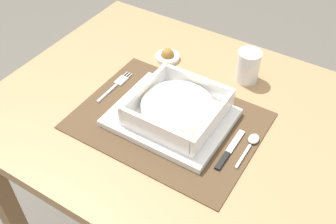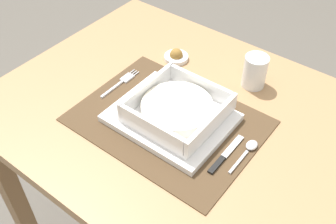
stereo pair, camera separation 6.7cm
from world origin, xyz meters
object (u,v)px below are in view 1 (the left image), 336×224
Objects in this scene: fork at (117,84)px; butter_knife at (228,152)px; porridge_bowl at (178,109)px; drinking_glass at (248,67)px; spoon at (251,143)px; condiment_saucer at (167,56)px; dining_table at (183,143)px.

butter_knife is (0.35, -0.06, 0.00)m from fork.
porridge_bowl reaches higher than fork.
butter_knife is 0.27m from drinking_glass.
spoon is at bearing 53.96° from butter_knife.
fork is 0.18m from condiment_saucer.
fork is 1.04× the size of butter_knife.
dining_table is 14.02× the size of condiment_saucer.
fork is at bearing -143.50° from drinking_glass.
dining_table is at bearing 173.97° from spoon.
butter_knife is (-0.03, -0.05, -0.00)m from spoon.
butter_knife is at bearing -10.92° from porridge_bowl.
condiment_saucer reaches higher than spoon.
porridge_bowl reaches higher than butter_knife.
dining_table is at bearing 3.80° from fork.
condiment_saucer is at bearing 150.15° from spoon.
fork is 0.34m from drinking_glass.
spoon is 0.24m from drinking_glass.
drinking_glass is (0.07, 0.23, 0.00)m from porridge_bowl.
porridge_bowl is 2.26× the size of drinking_glass.
porridge_bowl is at bearing -86.53° from dining_table.
butter_knife is (0.15, -0.03, -0.03)m from porridge_bowl.
drinking_glass is at bearing 8.37° from condiment_saucer.
condiment_saucer is (-0.30, 0.23, 0.00)m from butter_knife.
dining_table is at bearing -47.54° from condiment_saucer.
spoon reaches higher than dining_table.
dining_table is 0.15m from porridge_bowl.
butter_knife is at bearing -22.84° from dining_table.
porridge_bowl is at bearing 166.71° from butter_knife.
condiment_saucer is (-0.15, 0.16, 0.12)m from dining_table.
drinking_glass is (-0.07, 0.26, 0.03)m from butter_knife.
spoon is at bearing 6.59° from porridge_bowl.
spoon is at bearing -63.37° from drinking_glass.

